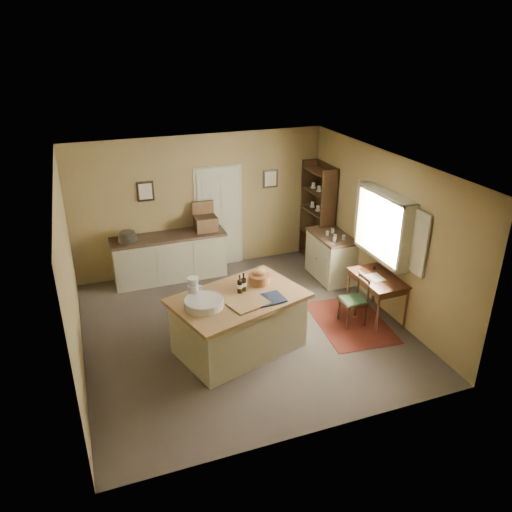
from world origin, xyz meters
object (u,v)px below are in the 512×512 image
(shelving_unit, at_px, (320,214))
(work_island, at_px, (238,322))
(sideboard, at_px, (170,255))
(desk_chair, at_px, (353,301))
(writing_desk, at_px, (378,282))
(right_cabinet, at_px, (331,256))

(shelving_unit, bearing_deg, work_island, -135.84)
(sideboard, height_order, desk_chair, sideboard)
(work_island, relative_size, writing_desk, 2.16)
(desk_chair, bearing_deg, writing_desk, 3.13)
(sideboard, xyz_separation_m, writing_desk, (2.93, -2.65, 0.19))
(writing_desk, distance_m, desk_chair, 0.52)
(work_island, bearing_deg, desk_chair, -15.46)
(sideboard, bearing_deg, desk_chair, -47.11)
(right_cabinet, bearing_deg, desk_chair, -105.56)
(desk_chair, distance_m, shelving_unit, 2.61)
(writing_desk, distance_m, shelving_unit, 2.48)
(sideboard, xyz_separation_m, right_cabinet, (2.93, -1.04, -0.02))
(right_cabinet, xyz_separation_m, shelving_unit, (0.15, 0.84, 0.57))
(work_island, height_order, desk_chair, work_island)
(work_island, height_order, right_cabinet, work_island)
(writing_desk, height_order, desk_chair, desk_chair)
(sideboard, height_order, writing_desk, sideboard)
(work_island, bearing_deg, shelving_unit, 27.11)
(right_cabinet, bearing_deg, writing_desk, -89.99)
(sideboard, height_order, shelving_unit, shelving_unit)
(shelving_unit, bearing_deg, desk_chair, -103.82)
(work_island, relative_size, shelving_unit, 1.06)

